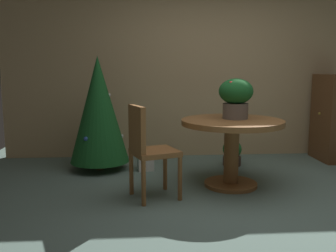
# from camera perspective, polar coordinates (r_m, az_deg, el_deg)

# --- Properties ---
(ground_plane) EXTENTS (6.60, 6.60, 0.00)m
(ground_plane) POSITION_cam_1_polar(r_m,az_deg,el_deg) (3.65, 12.53, -12.10)
(ground_plane) COLOR slate
(back_wall_panel) EXTENTS (6.00, 0.10, 2.60)m
(back_wall_panel) POSITION_cam_1_polar(r_m,az_deg,el_deg) (5.56, 6.46, 8.83)
(back_wall_panel) COLOR tan
(back_wall_panel) RESTS_ON ground_plane
(round_dining_table) EXTENTS (1.11, 1.11, 0.75)m
(round_dining_table) POSITION_cam_1_polar(r_m,az_deg,el_deg) (4.10, 9.83, -1.54)
(round_dining_table) COLOR brown
(round_dining_table) RESTS_ON ground_plane
(flower_vase) EXTENTS (0.38, 0.38, 0.44)m
(flower_vase) POSITION_cam_1_polar(r_m,az_deg,el_deg) (4.13, 10.42, 4.57)
(flower_vase) COLOR #665B51
(flower_vase) RESTS_ON round_dining_table
(wooden_chair_left) EXTENTS (0.54, 0.53, 0.94)m
(wooden_chair_left) POSITION_cam_1_polar(r_m,az_deg,el_deg) (3.66, -3.15, -3.25)
(wooden_chair_left) COLOR brown
(wooden_chair_left) RESTS_ON ground_plane
(holiday_tree) EXTENTS (0.75, 0.75, 1.46)m
(holiday_tree) POSITION_cam_1_polar(r_m,az_deg,el_deg) (4.76, -10.65, 2.52)
(holiday_tree) COLOR brown
(holiday_tree) RESTS_ON ground_plane
(gift_box_cream) EXTENTS (0.22, 0.22, 0.22)m
(gift_box_cream) POSITION_cam_1_polar(r_m,az_deg,el_deg) (4.79, -3.49, -5.50)
(gift_box_cream) COLOR silver
(gift_box_cream) RESTS_ON ground_plane
(wooden_cabinet) EXTENTS (0.44, 0.62, 1.22)m
(wooden_cabinet) POSITION_cam_1_polar(r_m,az_deg,el_deg) (5.72, 24.24, 1.17)
(wooden_cabinet) COLOR brown
(wooden_cabinet) RESTS_ON ground_plane
(potted_plant) EXTENTS (0.25, 0.25, 0.35)m
(potted_plant) POSITION_cam_1_polar(r_m,az_deg,el_deg) (5.06, 9.86, -4.09)
(potted_plant) COLOR #4C382D
(potted_plant) RESTS_ON ground_plane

